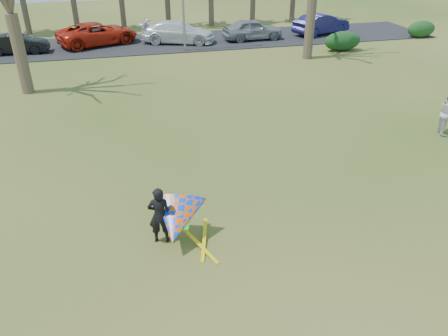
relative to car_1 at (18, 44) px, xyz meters
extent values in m
plane|color=#254F11|center=(9.77, -24.07, -0.75)|extent=(100.00, 100.00, 0.00)
cube|color=black|center=(9.77, 0.93, -0.72)|extent=(46.00, 7.00, 0.06)
cylinder|color=brown|center=(1.77, -9.07, 1.35)|extent=(0.64, 0.64, 4.20)
cylinder|color=#483A2B|center=(19.77, -6.07, 1.25)|extent=(0.64, 0.64, 3.99)
ellipsoid|color=#153A18|center=(23.12, -4.68, -0.04)|extent=(2.83, 1.28, 1.41)
ellipsoid|color=#163E19|center=(31.54, -2.24, -0.07)|extent=(2.45, 1.15, 1.36)
imported|color=black|center=(0.00, 0.00, 0.00)|extent=(4.22, 1.58, 1.38)
imported|color=red|center=(5.57, 1.40, 0.15)|extent=(6.67, 4.88, 1.68)
imported|color=white|center=(11.69, 0.52, 0.14)|extent=(6.12, 3.99, 1.65)
imported|color=gray|center=(17.66, 0.15, 0.13)|extent=(4.88, 2.16, 1.63)
imported|color=navy|center=(23.94, 0.76, 0.16)|extent=(5.42, 3.38, 1.69)
imported|color=beige|center=(20.56, -19.38, 0.19)|extent=(1.02, 1.12, 1.88)
imported|color=black|center=(7.40, -23.97, 0.15)|extent=(0.72, 0.53, 1.79)
cone|color=#043AD6|center=(7.85, -24.22, 0.10)|extent=(2.13, 2.39, 2.02)
cube|color=#0CBF19|center=(7.97, -24.30, 0.05)|extent=(0.62, 0.60, 0.24)
cube|color=yellow|center=(8.40, -24.57, -0.73)|extent=(0.85, 1.66, 0.28)
cube|color=yellow|center=(8.60, -24.37, -0.73)|extent=(0.56, 1.76, 0.22)
camera|label=1|loc=(6.72, -34.33, 7.35)|focal=35.00mm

